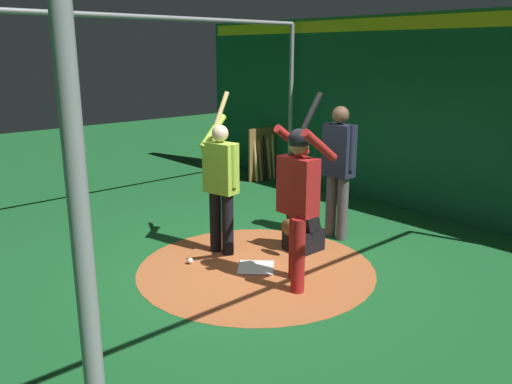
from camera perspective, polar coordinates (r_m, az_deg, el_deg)
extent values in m
plane|color=#195B28|center=(6.38, 0.00, -8.26)|extent=(26.31, 26.31, 0.00)
cylinder|color=#B76033|center=(6.38, 0.00, -8.24)|extent=(2.84, 2.84, 0.01)
cube|color=white|center=(6.38, 0.00, -8.16)|extent=(0.59, 0.59, 0.01)
cylinder|color=maroon|center=(5.66, 4.57, -6.91)|extent=(0.15, 0.15, 0.83)
cylinder|color=maroon|center=(6.00, 4.29, -5.62)|extent=(0.15, 0.15, 0.83)
cube|color=#B21E1E|center=(5.61, 4.57, 0.67)|extent=(0.22, 0.44, 0.62)
cylinder|color=#B21E1E|center=(5.45, 6.91, 5.01)|extent=(0.50, 0.09, 0.39)
cylinder|color=#B21E1E|center=(5.72, 3.93, 5.55)|extent=(0.50, 0.09, 0.39)
sphere|color=#9E704C|center=(5.52, 4.67, 5.03)|extent=(0.21, 0.21, 0.21)
sphere|color=black|center=(5.51, 4.68, 5.63)|extent=(0.24, 0.24, 0.24)
cylinder|color=black|center=(5.74, 5.27, 6.99)|extent=(0.54, 0.06, 0.73)
cube|color=black|center=(6.94, 5.16, -5.09)|extent=(0.40, 0.40, 0.29)
cube|color=black|center=(6.79, 5.00, -2.30)|extent=(0.31, 0.40, 0.47)
sphere|color=#9E704C|center=(6.69, 4.94, 0.33)|extent=(0.22, 0.22, 0.22)
cube|color=gray|center=(6.62, 4.36, 0.19)|extent=(0.03, 0.20, 0.20)
ellipsoid|color=brown|center=(6.60, 3.68, -3.88)|extent=(0.12, 0.28, 0.22)
cylinder|color=#4C4C51|center=(7.27, 9.34, -1.79)|extent=(0.15, 0.15, 0.88)
cylinder|color=#4C4C51|center=(7.40, 8.14, -1.46)|extent=(0.15, 0.15, 0.88)
cube|color=#1E2338|center=(7.15, 8.98, 4.46)|extent=(0.22, 0.42, 0.70)
cylinder|color=#1E2338|center=(7.02, 10.27, 4.67)|extent=(0.09, 0.09, 0.59)
cylinder|color=#1E2338|center=(7.27, 7.77, 5.12)|extent=(0.09, 0.09, 0.59)
sphere|color=brown|center=(7.08, 9.14, 8.25)|extent=(0.23, 0.23, 0.23)
cylinder|color=black|center=(6.68, -3.09, -3.51)|extent=(0.15, 0.15, 0.80)
cylinder|color=black|center=(6.81, -4.38, -3.18)|extent=(0.15, 0.15, 0.80)
cube|color=#9DC93D|center=(6.55, -3.85, 2.62)|extent=(0.30, 0.46, 0.63)
cylinder|color=#9DC93D|center=(6.41, -2.48, 2.83)|extent=(0.09, 0.09, 0.53)
cylinder|color=#9DC93D|center=(6.68, -4.68, 6.55)|extent=(0.48, 0.18, 0.41)
sphere|color=beige|center=(6.47, -3.92, 6.36)|extent=(0.21, 0.21, 0.21)
cylinder|color=tan|center=(6.72, -4.24, 7.59)|extent=(0.46, 0.15, 0.74)
cube|color=#145133|center=(8.68, 17.81, 7.85)|extent=(0.20, 10.31, 3.09)
cube|color=yellow|center=(8.54, 18.19, 17.10)|extent=(0.03, 10.10, 0.20)
cylinder|color=gray|center=(9.95, 3.78, 9.09)|extent=(0.08, 0.08, 2.99)
cylinder|color=gray|center=(2.21, -17.58, -13.61)|extent=(0.08, 0.08, 2.99)
cylinder|color=gray|center=(7.97, -13.03, 18.03)|extent=(6.33, 0.07, 0.07)
cube|color=olive|center=(10.68, 1.39, 4.27)|extent=(1.06, 0.04, 1.05)
cylinder|color=black|center=(10.95, 3.25, 4.01)|extent=(0.06, 0.16, 0.86)
cylinder|color=tan|center=(10.87, 2.80, 3.86)|extent=(0.06, 0.18, 0.83)
cylinder|color=tan|center=(10.79, 2.34, 3.85)|extent=(0.06, 0.15, 0.86)
cylinder|color=tan|center=(10.70, 1.88, 3.84)|extent=(0.06, 0.13, 0.89)
cylinder|color=tan|center=(10.63, 1.41, 3.60)|extent=(0.06, 0.16, 0.83)
cylinder|color=black|center=(10.54, 0.93, 3.73)|extent=(0.06, 0.16, 0.91)
cylinder|color=olive|center=(10.47, 0.45, 3.41)|extent=(0.06, 0.15, 0.82)
cylinder|color=tan|center=(10.39, -0.04, 3.27)|extent=(0.06, 0.16, 0.80)
sphere|color=white|center=(6.54, -7.15, -7.39)|extent=(0.07, 0.07, 0.07)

